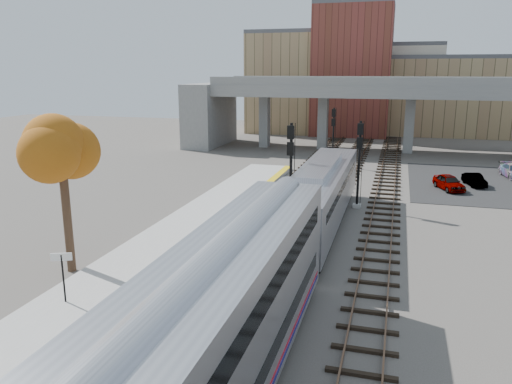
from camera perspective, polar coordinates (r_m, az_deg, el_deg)
The scene contains 15 objects.
ground at distance 24.39m, azimuth 0.95°, elevation -11.24°, with size 160.00×160.00×0.00m, color #47423D.
platform at distance 26.94m, azimuth -14.30°, elevation -8.78°, with size 4.50×60.00×0.35m, color #9E9E99.
yellow_strip at distance 26.02m, azimuth -10.65°, elevation -8.98°, with size 0.70×60.00×0.01m, color yellow.
tracks at distance 35.69m, azimuth 7.61°, elevation -3.02°, with size 10.70×95.00×0.25m.
overpass at distance 66.52m, azimuth 15.43°, elevation 9.39°, with size 54.00×12.00×9.50m.
buildings_far at distance 88.08m, azimuth 13.31°, elevation 11.81°, with size 43.00×21.00×20.60m.
parking_lot at distance 51.11m, azimuth 24.92°, elevation 0.84°, with size 14.00×18.00×0.04m, color black.
locomotive at distance 33.43m, azimuth 7.40°, elevation -0.25°, with size 3.02×19.05×4.10m.
signal_mast_near at distance 33.68m, azimuth 3.96°, elevation 1.92°, with size 0.60×0.64×6.92m.
signal_mast_mid at distance 38.39m, azimuth 11.65°, elevation 2.85°, with size 0.60×0.64×6.66m.
signal_mast_far at distance 55.41m, azimuth 8.79°, elevation 6.05°, with size 0.60×0.64×6.38m.
station_sign at distance 23.47m, azimuth -21.26°, elevation -8.00°, with size 0.85×0.39×2.27m.
tree at distance 26.69m, azimuth -21.47°, elevation 5.17°, with size 3.60×3.60×9.11m.
car_a at distance 47.04m, azimuth 21.19°, elevation 1.04°, with size 1.58×3.92×1.34m, color #99999E.
car_b at distance 49.56m, azimuth 23.69°, elevation 1.28°, with size 1.18×3.38×1.11m, color #99999E.
Camera 1 is at (5.67, -21.36, 10.30)m, focal length 35.00 mm.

